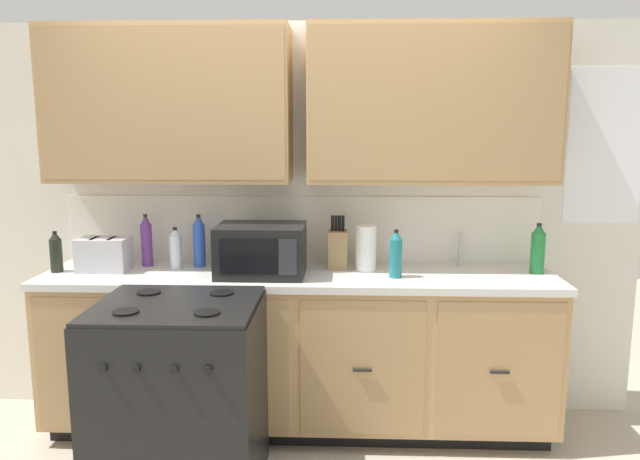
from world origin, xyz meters
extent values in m
plane|color=#B2A893|center=(0.00, 0.00, 0.00)|extent=(8.00, 8.00, 0.00)
cube|color=silver|center=(0.00, 0.62, 1.18)|extent=(4.04, 0.05, 2.35)
cube|color=white|center=(0.00, 0.60, 1.14)|extent=(2.84, 0.01, 0.40)
cube|color=tan|center=(-0.74, 0.43, 1.87)|extent=(1.37, 0.34, 0.86)
cube|color=#A58052|center=(-0.74, 0.26, 1.87)|extent=(1.34, 0.01, 0.81)
cube|color=tan|center=(0.74, 0.43, 1.87)|extent=(1.37, 0.34, 0.86)
cube|color=#A58052|center=(0.74, 0.26, 1.87)|extent=(1.34, 0.01, 0.81)
cube|color=white|center=(1.77, 0.60, 1.64)|extent=(0.44, 0.01, 0.90)
cube|color=black|center=(0.00, 0.33, 0.05)|extent=(2.79, 0.48, 0.10)
cube|color=tan|center=(0.00, 0.30, 0.50)|extent=(2.84, 0.60, 0.80)
cube|color=#A88354|center=(-1.07, 0.00, 0.50)|extent=(0.65, 0.01, 0.73)
cube|color=black|center=(-1.07, -0.02, 0.49)|extent=(0.10, 0.01, 0.01)
cube|color=#A88354|center=(-0.36, 0.00, 0.50)|extent=(0.65, 0.01, 0.73)
cube|color=black|center=(-0.36, -0.02, 0.49)|extent=(0.10, 0.01, 0.01)
cube|color=#A88354|center=(0.36, 0.00, 0.50)|extent=(0.65, 0.01, 0.73)
cube|color=black|center=(0.36, -0.02, 0.49)|extent=(0.10, 0.01, 0.01)
cube|color=#A88354|center=(1.07, 0.00, 0.50)|extent=(0.65, 0.01, 0.73)
cube|color=black|center=(1.07, -0.02, 0.49)|extent=(0.10, 0.01, 0.01)
cube|color=silver|center=(0.00, 0.30, 0.92)|extent=(2.87, 0.63, 0.04)
cube|color=#A8AAAF|center=(0.94, 0.33, 0.92)|extent=(0.56, 0.38, 0.02)
cube|color=black|center=(-0.52, -0.33, 0.46)|extent=(0.76, 0.66, 0.92)
cube|color=black|center=(-0.52, -0.33, 0.93)|extent=(0.74, 0.65, 0.02)
cylinder|color=black|center=(-0.70, -0.49, 0.94)|extent=(0.12, 0.12, 0.01)
cylinder|color=black|center=(-0.34, -0.49, 0.94)|extent=(0.12, 0.12, 0.01)
cylinder|color=black|center=(-0.70, -0.17, 0.94)|extent=(0.12, 0.12, 0.01)
cylinder|color=black|center=(-0.34, -0.17, 0.94)|extent=(0.12, 0.12, 0.01)
cylinder|color=black|center=(-0.74, -0.67, 0.75)|extent=(0.03, 0.02, 0.03)
cylinder|color=black|center=(-0.60, -0.67, 0.75)|extent=(0.03, 0.02, 0.03)
cylinder|color=black|center=(-0.44, -0.67, 0.75)|extent=(0.03, 0.02, 0.03)
cylinder|color=black|center=(-0.30, -0.67, 0.75)|extent=(0.03, 0.02, 0.03)
cube|color=black|center=(-0.20, 0.25, 1.08)|extent=(0.48, 0.36, 0.28)
cube|color=black|center=(-0.24, 0.06, 1.08)|extent=(0.31, 0.01, 0.19)
cube|color=#28282D|center=(-0.04, 0.06, 1.08)|extent=(0.10, 0.01, 0.19)
cube|color=#B7B7BC|center=(-1.11, 0.30, 1.03)|extent=(0.28, 0.18, 0.19)
cube|color=black|center=(-1.16, 0.30, 1.12)|extent=(0.02, 0.13, 0.01)
cube|color=black|center=(-1.06, 0.30, 1.12)|extent=(0.02, 0.13, 0.01)
cube|color=#9C794E|center=(0.22, 0.42, 1.05)|extent=(0.11, 0.14, 0.22)
cylinder|color=black|center=(0.19, 0.41, 1.20)|extent=(0.02, 0.02, 0.09)
cylinder|color=black|center=(0.21, 0.41, 1.20)|extent=(0.02, 0.02, 0.09)
cylinder|color=black|center=(0.23, 0.41, 1.20)|extent=(0.02, 0.02, 0.09)
cylinder|color=black|center=(0.25, 0.41, 1.20)|extent=(0.02, 0.02, 0.09)
cylinder|color=#B2B5BA|center=(0.94, 0.51, 1.04)|extent=(0.02, 0.02, 0.20)
cylinder|color=white|center=(0.38, 0.37, 1.07)|extent=(0.12, 0.12, 0.26)
cylinder|color=#663384|center=(-0.91, 0.44, 1.06)|extent=(0.07, 0.07, 0.25)
cone|color=#663384|center=(-0.91, 0.44, 1.21)|extent=(0.06, 0.06, 0.06)
cylinder|color=black|center=(-0.91, 0.44, 1.24)|extent=(0.02, 0.02, 0.02)
cylinder|color=#1E707A|center=(0.54, 0.21, 1.04)|extent=(0.07, 0.07, 0.21)
cone|color=#1E707A|center=(0.54, 0.21, 1.18)|extent=(0.06, 0.06, 0.05)
cylinder|color=black|center=(0.54, 0.21, 1.19)|extent=(0.02, 0.02, 0.02)
cylinder|color=silver|center=(-0.72, 0.38, 1.03)|extent=(0.07, 0.07, 0.19)
cone|color=silver|center=(-0.72, 0.38, 1.15)|extent=(0.06, 0.06, 0.05)
cylinder|color=black|center=(-0.72, 0.38, 1.17)|extent=(0.02, 0.02, 0.02)
cylinder|color=#237A38|center=(1.34, 0.35, 1.05)|extent=(0.08, 0.08, 0.23)
cone|color=#237A38|center=(1.34, 0.35, 1.19)|extent=(0.07, 0.07, 0.06)
cylinder|color=black|center=(1.34, 0.35, 1.21)|extent=(0.03, 0.03, 0.02)
cylinder|color=blue|center=(-0.59, 0.44, 1.06)|extent=(0.07, 0.07, 0.25)
cone|color=blue|center=(-0.59, 0.44, 1.21)|extent=(0.06, 0.06, 0.06)
cylinder|color=black|center=(-0.59, 0.44, 1.24)|extent=(0.02, 0.02, 0.02)
cylinder|color=black|center=(-1.37, 0.27, 1.03)|extent=(0.07, 0.07, 0.19)
cone|color=black|center=(-1.37, 0.27, 1.15)|extent=(0.06, 0.06, 0.05)
cylinder|color=black|center=(-1.37, 0.27, 1.16)|extent=(0.02, 0.02, 0.02)
camera|label=1|loc=(0.25, -3.02, 1.74)|focal=34.09mm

